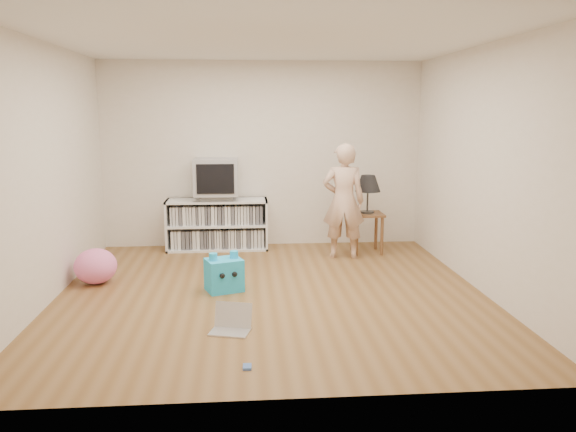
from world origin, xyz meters
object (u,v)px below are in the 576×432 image
(table_lamp, at_px, (368,184))
(plush_pink, at_px, (96,266))
(dvd_deck, at_px, (217,197))
(side_table, at_px, (367,223))
(person, at_px, (344,201))
(crt_tv, at_px, (216,177))
(plush_blue, at_px, (224,274))
(laptop, at_px, (232,323))
(media_unit, at_px, (217,224))

(table_lamp, relative_size, plush_pink, 1.10)
(dvd_deck, relative_size, table_lamp, 0.87)
(side_table, bearing_deg, dvd_deck, 169.74)
(table_lamp, xyz_separation_m, person, (-0.37, -0.24, -0.19))
(crt_tv, relative_size, plush_blue, 1.34)
(plush_pink, bearing_deg, side_table, 19.00)
(side_table, distance_m, plush_pink, 3.54)
(dvd_deck, relative_size, side_table, 0.82)
(laptop, bearing_deg, side_table, 71.15)
(plush_blue, bearing_deg, table_lamp, 19.11)
(side_table, relative_size, plush_blue, 1.23)
(media_unit, height_order, laptop, media_unit)
(person, bearing_deg, table_lamp, -139.79)
(plush_pink, bearing_deg, laptop, -44.24)
(plush_blue, relative_size, plush_pink, 0.95)
(dvd_deck, distance_m, plush_blue, 1.98)
(crt_tv, xyz_separation_m, person, (1.67, -0.61, -0.27))
(dvd_deck, xyz_separation_m, person, (1.67, -0.61, 0.02))
(laptop, relative_size, plush_pink, 0.84)
(dvd_deck, height_order, laptop, dvd_deck)
(dvd_deck, height_order, crt_tv, crt_tv)
(dvd_deck, xyz_separation_m, plush_blue, (0.15, -1.90, -0.55))
(crt_tv, xyz_separation_m, laptop, (0.25, -3.02, -0.96))
(laptop, bearing_deg, plush_pink, 150.92)
(dvd_deck, bearing_deg, laptop, -85.23)
(table_lamp, xyz_separation_m, plush_blue, (-1.89, -1.53, -0.76))
(plush_blue, distance_m, plush_pink, 1.50)
(media_unit, xyz_separation_m, dvd_deck, (0.00, -0.02, 0.39))
(crt_tv, height_order, laptop, crt_tv)
(crt_tv, height_order, table_lamp, crt_tv)
(plush_pink, bearing_deg, crt_tv, 49.52)
(side_table, xyz_separation_m, person, (-0.37, -0.24, 0.34))
(crt_tv, xyz_separation_m, plush_pink, (-1.29, -1.52, -0.82))
(plush_pink, bearing_deg, person, 17.04)
(dvd_deck, distance_m, plush_pink, 2.07)
(laptop, bearing_deg, media_unit, 109.91)
(laptop, xyz_separation_m, plush_blue, (-0.10, 1.13, 0.12))
(dvd_deck, bearing_deg, person, -20.05)
(crt_tv, distance_m, plush_pink, 2.16)
(laptop, bearing_deg, plush_blue, 110.22)
(dvd_deck, xyz_separation_m, laptop, (0.25, -3.03, -0.67))
(side_table, bearing_deg, laptop, -124.01)
(plush_blue, bearing_deg, media_unit, 74.78)
(side_table, xyz_separation_m, plush_pink, (-3.34, -1.15, -0.22))
(crt_tv, distance_m, table_lamp, 2.08)
(table_lamp, height_order, laptop, table_lamp)
(side_table, relative_size, laptop, 1.39)
(crt_tv, bearing_deg, laptop, -85.22)
(dvd_deck, bearing_deg, plush_pink, -130.42)
(person, height_order, plush_pink, person)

